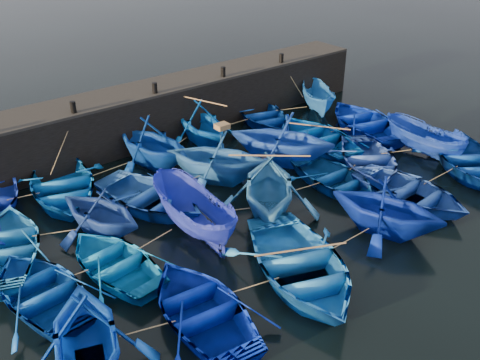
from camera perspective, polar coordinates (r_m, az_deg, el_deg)
ground at (r=19.91m, az=5.77°, el=-5.23°), size 120.00×120.00×0.00m
quay_wall at (r=26.92m, az=-9.80°, el=6.88°), size 26.00×2.50×2.50m
quay_top at (r=26.47m, az=-10.04°, el=9.51°), size 26.00×2.50×0.12m
bollard_1 at (r=24.04m, az=-17.37°, el=7.43°), size 0.24×0.24×0.50m
bollard_2 at (r=25.62m, az=-9.09°, el=9.68°), size 0.24×0.24×0.50m
bollard_3 at (r=27.69m, az=-1.81°, el=11.47°), size 0.24×0.24×0.50m
bollard_4 at (r=30.15m, az=4.43°, el=12.85°), size 0.24×0.24×0.50m
boat_1 at (r=22.64m, az=-18.48°, el=-0.58°), size 5.17×6.22×1.12m
boat_2 at (r=24.05m, az=-9.44°, el=3.99°), size 4.66×5.13×2.34m
boat_3 at (r=26.06m, az=-4.14°, el=6.15°), size 4.08×4.58×2.20m
boat_4 at (r=28.50m, az=2.48°, el=6.88°), size 4.55×5.45×0.97m
boat_5 at (r=30.27m, az=8.38°, el=8.53°), size 3.53×4.21×1.57m
boat_6 at (r=19.67m, az=-23.72°, el=-6.50°), size 5.21×6.00×1.04m
boat_7 at (r=19.71m, az=-14.71°, el=-3.18°), size 4.17×4.49×1.93m
boat_8 at (r=21.08m, az=-9.54°, el=-1.77°), size 4.85×5.81×1.04m
boat_9 at (r=22.47m, az=-2.48°, el=2.54°), size 5.77×5.88×2.35m
boat_10 at (r=24.02m, az=4.49°, el=4.49°), size 6.03×6.22×2.50m
boat_11 at (r=26.11m, az=8.33°, el=4.57°), size 4.40×5.59×1.05m
boat_12 at (r=28.25m, az=13.21°, el=6.09°), size 5.25×6.29×1.12m
boat_13 at (r=17.40m, az=-20.38°, el=-10.99°), size 3.65×4.83×0.94m
boat_14 at (r=17.96m, az=-13.20°, el=-8.47°), size 3.56×4.62×0.89m
boat_15 at (r=19.16m, az=-5.10°, el=-3.51°), size 1.92×4.67×1.78m
boat_16 at (r=20.18m, az=3.06°, el=-0.56°), size 6.04×6.10×2.43m
boat_17 at (r=22.58m, az=10.10°, el=0.19°), size 3.37×4.56×0.91m
boat_18 at (r=24.28m, az=13.53°, el=2.08°), size 5.70×6.02×1.02m
boat_19 at (r=26.30m, az=19.00°, el=4.08°), size 1.91×4.23×1.59m
boat_20 at (r=14.61m, az=-16.22°, el=-15.73°), size 4.82×5.18×2.22m
boat_21 at (r=15.77m, az=-4.05°, el=-13.52°), size 3.92×5.12×0.99m
boat_22 at (r=17.21m, az=6.42°, el=-9.03°), size 5.78×6.75×1.18m
boat_23 at (r=19.75m, az=15.42°, el=-2.79°), size 4.78×5.13×2.19m
boat_24 at (r=22.19m, az=17.71°, el=-1.23°), size 3.82×5.09×1.01m
boat_25 at (r=25.57m, az=23.26°, el=1.97°), size 6.33×6.68×1.13m
wooden_crate at (r=22.09m, az=-1.92°, el=5.75°), size 0.54×0.45×0.22m
mooring_ropes at (r=22.93m, az=-2.29°, el=2.30°), size 17.93×11.79×2.10m
loose_oars at (r=21.80m, az=3.21°, el=3.35°), size 10.00×12.64×1.44m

